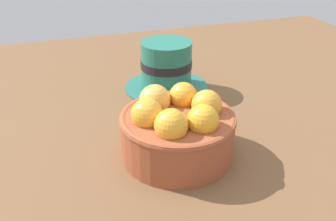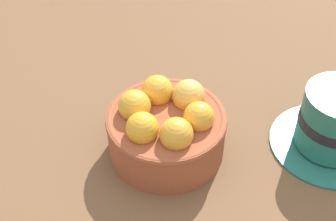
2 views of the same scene
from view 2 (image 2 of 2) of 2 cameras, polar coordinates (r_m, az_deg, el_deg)
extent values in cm
cube|color=brown|center=(61.20, -0.18, -6.28)|extent=(121.94, 108.78, 4.98)
cylinder|color=#9E4C2D|center=(57.25, -0.19, -2.79)|extent=(14.16, 14.16, 5.72)
torus|color=#9E4C2D|center=(55.52, -0.20, -1.02)|extent=(14.36, 14.36, 1.00)
sphere|color=gold|center=(57.44, -1.24, 2.40)|extent=(3.90, 3.90, 3.90)
sphere|color=gold|center=(55.51, -4.04, 0.55)|extent=(3.90, 3.90, 3.90)
sphere|color=gold|center=(52.79, -3.11, -2.15)|extent=(3.77, 3.77, 3.77)
sphere|color=gold|center=(52.06, 0.95, -2.88)|extent=(3.81, 3.81, 3.81)
sphere|color=gold|center=(54.12, 3.73, -0.78)|extent=(3.64, 3.64, 3.64)
sphere|color=#F1AE48|center=(56.78, 2.50, 1.79)|extent=(4.00, 4.00, 4.00)
cylinder|color=#276C5F|center=(62.98, 18.71, -3.73)|extent=(14.59, 14.59, 0.60)
cylinder|color=#237260|center=(60.16, 19.58, -0.99)|extent=(8.67, 8.67, 7.77)
cylinder|color=black|center=(60.10, 19.60, -0.94)|extent=(8.83, 8.83, 1.40)
camera|label=1|loc=(0.60, -43.39, 16.49)|focal=39.80mm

